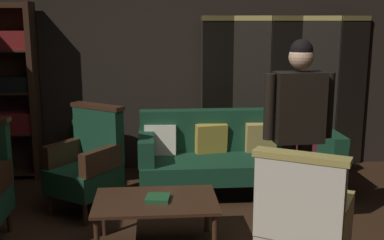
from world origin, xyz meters
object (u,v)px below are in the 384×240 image
armchair_wing_right (88,162)px  book_green_cloth (158,198)px  standing_figure (298,122)px  coffee_table (156,205)px  potted_plant (97,137)px  velvet_couch (237,151)px  folding_screen (285,91)px  armchair_gilt_accent (303,226)px

armchair_wing_right → book_green_cloth: size_ratio=5.51×
book_green_cloth → standing_figure: bearing=4.7°
armchair_wing_right → standing_figure: bearing=-22.9°
coffee_table → standing_figure: standing_figure is taller
armchair_wing_right → potted_plant: bearing=90.3°
armchair_wing_right → book_green_cloth: armchair_wing_right is taller
standing_figure → potted_plant: bearing=137.9°
velvet_couch → standing_figure: 1.33m
folding_screen → armchair_wing_right: bearing=-151.9°
potted_plant → book_green_cloth: size_ratio=4.85×
armchair_gilt_accent → book_green_cloth: 1.21m
folding_screen → standing_figure: (-0.45, -1.99, 0.04)m
velvet_couch → potted_plant: (-1.55, 0.48, 0.07)m
folding_screen → potted_plant: folding_screen is taller
coffee_table → armchair_gilt_accent: armchair_gilt_accent is taller
folding_screen → armchair_wing_right: folding_screen is taller
velvet_couch → book_green_cloth: 1.54m
standing_figure → folding_screen: bearing=77.2°
folding_screen → standing_figure: size_ratio=1.26×
book_green_cloth → folding_screen: bearing=52.3°
armchair_wing_right → standing_figure: 2.06m
armchair_gilt_accent → potted_plant: armchair_gilt_accent is taller
folding_screen → velvet_couch: bearing=-131.8°
velvet_couch → armchair_wing_right: bearing=-165.6°
folding_screen → book_green_cloth: folding_screen is taller
velvet_couch → armchair_wing_right: armchair_wing_right is taller
coffee_table → standing_figure: 1.35m
folding_screen → standing_figure: folding_screen is taller
folding_screen → velvet_couch: 1.22m
armchair_gilt_accent → potted_plant: size_ratio=1.14×
folding_screen → armchair_gilt_accent: bearing=-103.0°
armchair_wing_right → book_green_cloth: (0.67, -0.87, -0.05)m
armchair_gilt_accent → potted_plant: 2.97m
folding_screen → armchair_gilt_accent: 2.94m
coffee_table → potted_plant: bearing=110.7°
velvet_couch → potted_plant: potted_plant is taller
standing_figure → armchair_wing_right: bearing=157.1°
armchair_gilt_accent → folding_screen: bearing=77.0°
armchair_wing_right → armchair_gilt_accent: bearing=-44.4°
velvet_couch → coffee_table: velvet_couch is taller
potted_plant → velvet_couch: bearing=-17.3°
coffee_table → book_green_cloth: bearing=-39.6°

